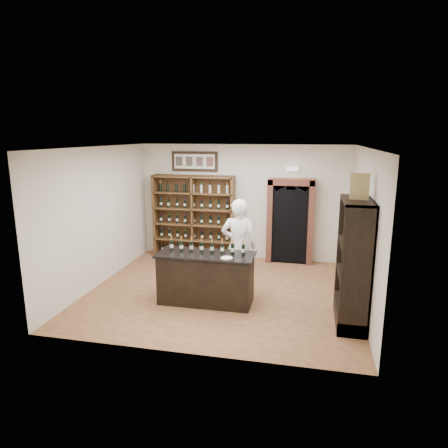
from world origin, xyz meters
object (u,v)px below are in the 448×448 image
(side_cabinet, at_px, (354,282))
(shopkeeper, at_px, (239,246))
(wine_crate, at_px, (360,186))
(counter_bottle_0, at_px, (171,245))
(tasting_counter, at_px, (206,278))
(wine_shelf, at_px, (194,216))

(side_cabinet, xyz_separation_m, shopkeeper, (-2.20, 0.98, 0.24))
(side_cabinet, distance_m, wine_crate, 1.66)
(counter_bottle_0, distance_m, shopkeeper, 1.38)
(shopkeeper, height_order, wine_crate, wine_crate)
(side_cabinet, relative_size, shopkeeper, 1.11)
(tasting_counter, height_order, wine_crate, wine_crate)
(tasting_counter, height_order, side_cabinet, side_cabinet)
(wine_shelf, bearing_deg, wine_crate, -40.35)
(tasting_counter, distance_m, counter_bottle_0, 0.95)
(counter_bottle_0, distance_m, wine_crate, 3.68)
(wine_shelf, bearing_deg, counter_bottle_0, -82.42)
(wine_shelf, height_order, tasting_counter, wine_shelf)
(tasting_counter, bearing_deg, counter_bottle_0, 173.80)
(counter_bottle_0, distance_m, side_cabinet, 3.48)
(wine_shelf, distance_m, shopkeeper, 2.78)
(wine_shelf, relative_size, side_cabinet, 1.00)
(side_cabinet, xyz_separation_m, wine_crate, (-0.02, 0.00, 1.66))
(wine_shelf, height_order, shopkeeper, wine_shelf)
(counter_bottle_0, bearing_deg, side_cabinet, -6.26)
(wine_crate, bearing_deg, wine_shelf, 145.56)
(wine_shelf, xyz_separation_m, tasting_counter, (1.10, -2.93, -0.61))
(tasting_counter, distance_m, side_cabinet, 2.75)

